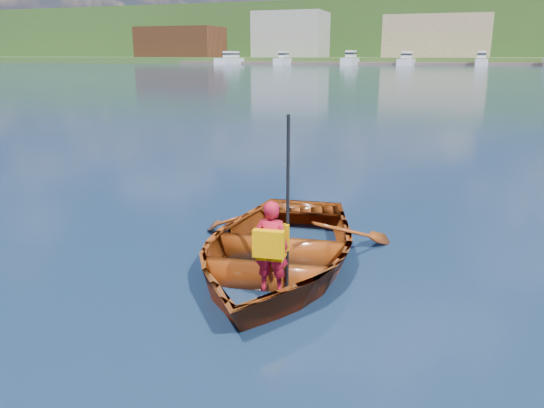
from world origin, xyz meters
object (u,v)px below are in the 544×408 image
at_px(child_paddler, 271,245).
at_px(marina_yachts, 449,60).
at_px(rowboat, 276,248).
at_px(dock, 445,64).

relative_size(child_paddler, marina_yachts, 0.01).
height_order(child_paddler, marina_yachts, marina_yachts).
xyz_separation_m(child_paddler, marina_yachts, (-0.31, 144.81, 0.75)).
distance_m(rowboat, marina_yachts, 143.93).
xyz_separation_m(child_paddler, dock, (-1.29, 149.51, -0.24)).
relative_size(rowboat, dock, 0.03).
xyz_separation_m(dock, marina_yachts, (0.98, -4.70, 0.99)).
xyz_separation_m(rowboat, dock, (-1.05, 148.62, 0.13)).
distance_m(dock, marina_yachts, 4.90).
relative_size(child_paddler, dock, 0.01).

